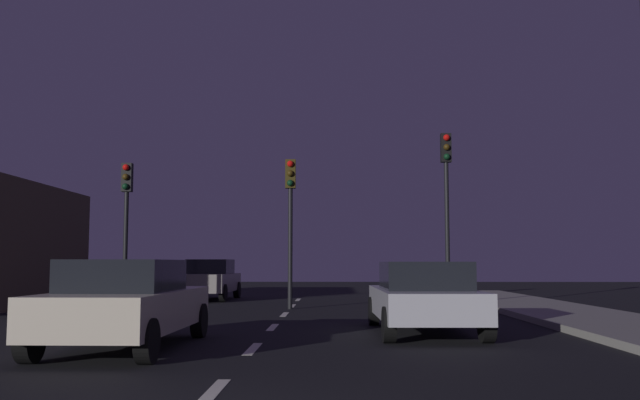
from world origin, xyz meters
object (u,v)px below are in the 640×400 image
car_stopped_ahead (423,297)px  car_adjacent_lane (127,303)px  traffic_signal_center (290,203)px  car_oncoming_far (210,279)px  traffic_signal_left (126,206)px  traffic_signal_right (447,186)px  street_lamp_right (636,102)px

car_stopped_ahead → car_adjacent_lane: 5.85m
traffic_signal_center → car_oncoming_far: 6.86m
traffic_signal_left → traffic_signal_right: traffic_signal_right is taller
traffic_signal_left → traffic_signal_center: traffic_signal_center is taller
traffic_signal_left → car_stopped_ahead: (8.26, -7.25, -2.46)m
traffic_signal_right → car_stopped_ahead: (-1.72, -7.25, -3.04)m
traffic_signal_left → traffic_signal_right: (9.98, 0.00, 0.58)m
traffic_signal_center → car_adjacent_lane: size_ratio=1.00×
traffic_signal_center → traffic_signal_right: (4.85, 0.00, 0.52)m
traffic_signal_right → traffic_signal_left: bearing=-180.0°
traffic_signal_left → car_stopped_ahead: bearing=-41.3°
car_adjacent_lane → car_oncoming_far: 15.32m
traffic_signal_left → traffic_signal_right: bearing=0.0°
traffic_signal_right → car_oncoming_far: size_ratio=1.32×
traffic_signal_left → car_adjacent_lane: size_ratio=0.98×
traffic_signal_right → traffic_signal_center: bearing=-180.0°
car_oncoming_far → car_stopped_ahead: bearing=-62.5°
traffic_signal_center → car_stopped_ahead: size_ratio=1.00×
car_oncoming_far → car_adjacent_lane: bearing=-85.0°
traffic_signal_left → car_oncoming_far: size_ratio=1.10×
traffic_signal_center → car_adjacent_lane: bearing=-102.0°
traffic_signal_left → car_oncoming_far: (1.69, 5.39, -2.41)m
car_stopped_ahead → street_lamp_right: street_lamp_right is taller
traffic_signal_right → street_lamp_right: size_ratio=0.69×
traffic_signal_right → car_adjacent_lane: size_ratio=1.18×
traffic_signal_center → car_oncoming_far: bearing=122.5°
car_adjacent_lane → street_lamp_right: bearing=14.8°
street_lamp_right → car_stopped_ahead: bearing=179.1°
traffic_signal_left → car_adjacent_lane: traffic_signal_left is taller
car_adjacent_lane → traffic_signal_center: bearing=78.0°
car_adjacent_lane → car_oncoming_far: bearing=95.0°
car_oncoming_far → traffic_signal_left: bearing=-107.4°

